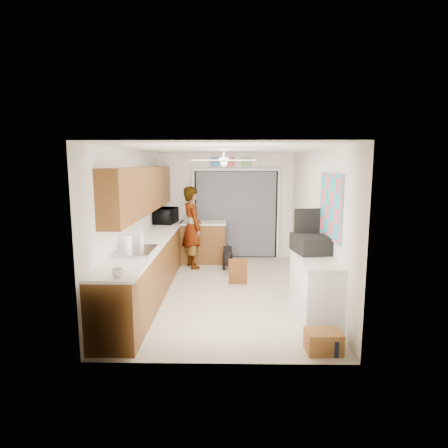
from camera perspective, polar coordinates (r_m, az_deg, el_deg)
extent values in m
plane|color=beige|center=(6.85, -0.06, -10.09)|extent=(5.00, 5.00, 0.00)
plane|color=white|center=(6.47, -0.06, 11.31)|extent=(5.00, 5.00, 0.00)
plane|color=white|center=(9.02, 0.23, 2.75)|extent=(3.20, 0.00, 3.20)
plane|color=white|center=(4.09, -0.71, -5.10)|extent=(3.20, 0.00, 3.20)
plane|color=white|center=(6.76, -13.74, 0.33)|extent=(0.00, 5.00, 5.00)
plane|color=white|center=(6.71, 13.74, 0.26)|extent=(0.00, 5.00, 5.00)
cube|color=brown|center=(6.86, -11.05, -6.29)|extent=(0.60, 4.80, 0.90)
cube|color=white|center=(6.75, -11.09, -2.44)|extent=(0.62, 4.80, 0.04)
cube|color=brown|center=(6.86, -12.20, 5.13)|extent=(0.32, 4.00, 0.80)
cube|color=silver|center=(5.79, -13.15, -4.08)|extent=(0.50, 0.76, 0.06)
cylinder|color=silver|center=(5.82, -15.00, -3.13)|extent=(0.03, 0.03, 0.22)
cube|color=brown|center=(8.68, -3.12, -2.87)|extent=(1.00, 0.60, 0.90)
cube|color=white|center=(8.59, -3.15, 0.20)|extent=(1.04, 0.64, 0.04)
cube|color=black|center=(9.02, 1.82, 1.46)|extent=(2.00, 0.06, 2.10)
cube|color=slate|center=(8.98, 1.82, 1.43)|extent=(1.90, 0.03, 2.05)
cube|color=white|center=(9.03, -4.67, 1.45)|extent=(0.06, 0.04, 2.10)
cube|color=white|center=(9.06, 8.29, 1.41)|extent=(0.06, 0.04, 2.10)
cube|color=white|center=(8.90, 1.86, 8.28)|extent=(2.10, 0.04, 0.06)
cube|color=#4A89C5|center=(8.94, -1.39, 9.44)|extent=(0.22, 0.02, 0.22)
cube|color=#D95C51|center=(8.93, 0.88, 9.44)|extent=(0.22, 0.02, 0.22)
cube|color=#74B668|center=(8.94, 3.48, 9.42)|extent=(0.22, 0.02, 0.22)
cube|color=silver|center=(8.97, 6.07, 9.39)|extent=(0.22, 0.02, 0.22)
cube|color=silver|center=(9.00, -5.91, 9.39)|extent=(0.22, 0.02, 0.26)
cube|color=white|center=(5.70, 13.61, -9.59)|extent=(0.50, 1.40, 0.90)
cube|color=white|center=(5.57, 13.69, -5.01)|extent=(0.54, 1.44, 0.04)
cube|color=#E3536F|center=(5.69, 15.89, 2.68)|extent=(0.03, 1.15, 0.95)
cube|color=white|center=(6.66, -0.03, 9.70)|extent=(1.14, 1.14, 0.24)
imported|color=black|center=(8.46, -8.83, 1.27)|extent=(0.50, 0.67, 0.34)
imported|color=silver|center=(6.29, -12.57, -1.84)|extent=(0.13, 0.13, 0.28)
imported|color=white|center=(4.59, -15.90, -7.18)|extent=(0.17, 0.17, 0.11)
cylinder|color=white|center=(5.83, -14.49, -2.91)|extent=(0.13, 0.13, 0.26)
cube|color=black|center=(5.76, 13.02, -2.97)|extent=(0.55, 0.68, 0.26)
cube|color=yellow|center=(5.79, 12.98, -4.04)|extent=(0.53, 0.65, 0.02)
cube|color=black|center=(6.00, 12.53, -0.05)|extent=(0.42, 0.10, 0.50)
cube|color=#A36A33|center=(4.90, 14.90, -16.90)|extent=(0.43, 0.33, 0.26)
cube|color=#151B36|center=(4.91, 14.89, -17.22)|extent=(0.37, 0.32, 0.20)
cube|color=brown|center=(7.06, 2.13, -7.26)|extent=(0.35, 0.14, 0.52)
imported|color=white|center=(8.16, -4.87, -0.51)|extent=(0.65, 0.77, 1.78)
cube|color=black|center=(8.18, 0.54, -5.03)|extent=(0.28, 0.64, 0.50)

